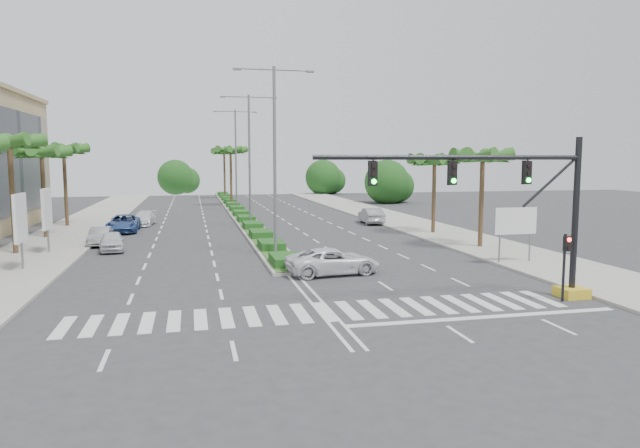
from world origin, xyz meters
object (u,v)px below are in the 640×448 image
Objects in this scene: car_parked_d at (144,218)px; car_right at (371,216)px; car_parked_a at (112,241)px; car_parked_b at (100,236)px; car_crossing at (333,261)px; car_parked_c at (123,223)px.

car_right reaches higher than car_parked_d.
car_parked_b is (-1.18, 3.01, -0.01)m from car_parked_a.
car_crossing is (12.81, -11.05, 0.05)m from car_parked_a.
car_crossing is (13.20, -21.61, -0.03)m from car_parked_c.
car_right is at bearing -1.40° from car_parked_d.
car_parked_a is 10.57m from car_parked_c.
car_right is (9.60, 23.08, 0.06)m from car_crossing.
car_right reaches higher than car_crossing.
car_parked_b is 0.89× the size of car_parked_d.
car_parked_d is at bearing 17.37° from car_crossing.
car_crossing reaches higher than car_parked_d.
car_parked_b is 7.59m from car_parked_c.
car_parked_a is 3.23m from car_parked_b.
car_right is (22.80, 1.47, 0.03)m from car_parked_c.
car_parked_d is at bearing 80.21° from car_parked_b.
car_crossing is (13.99, -14.05, 0.06)m from car_parked_b.
car_parked_a is 0.83× the size of car_right.
car_parked_c is at bearing 7.36° from car_right.
car_parked_a is 0.98× the size of car_parked_b.
car_crossing reaches higher than car_parked_b.
car_parked_c is 1.14× the size of car_right.
car_crossing reaches higher than car_parked_a.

